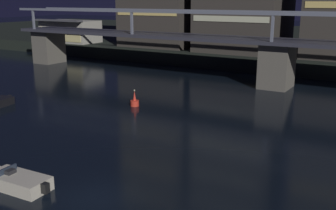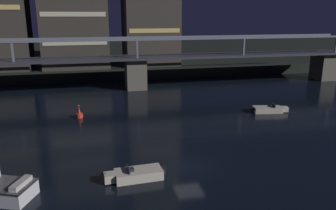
% 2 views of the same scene
% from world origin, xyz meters
% --- Properties ---
extents(ground_plane, '(400.00, 400.00, 0.00)m').
position_xyz_m(ground_plane, '(0.00, 0.00, 0.00)').
color(ground_plane, black).
extents(river_bridge, '(86.25, 6.40, 9.38)m').
position_xyz_m(river_bridge, '(-0.00, 34.22, 4.45)').
color(river_bridge, '#605B51').
rests_on(river_bridge, ground).
extents(waterfront_pavilion, '(12.40, 7.40, 4.70)m').
position_xyz_m(waterfront_pavilion, '(-46.62, 46.13, 4.44)').
color(waterfront_pavilion, '#B2AD9E').
rests_on(waterfront_pavilion, far_riverbank).
extents(speedboat_mid_center, '(5.22, 2.01, 1.16)m').
position_xyz_m(speedboat_mid_center, '(-5.03, -1.29, 0.41)').
color(speedboat_mid_center, beige).
rests_on(speedboat_mid_center, ground).
extents(channel_buoy, '(0.90, 0.90, 1.76)m').
position_xyz_m(channel_buoy, '(-9.95, 17.65, 0.48)').
color(channel_buoy, red).
rests_on(channel_buoy, ground).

